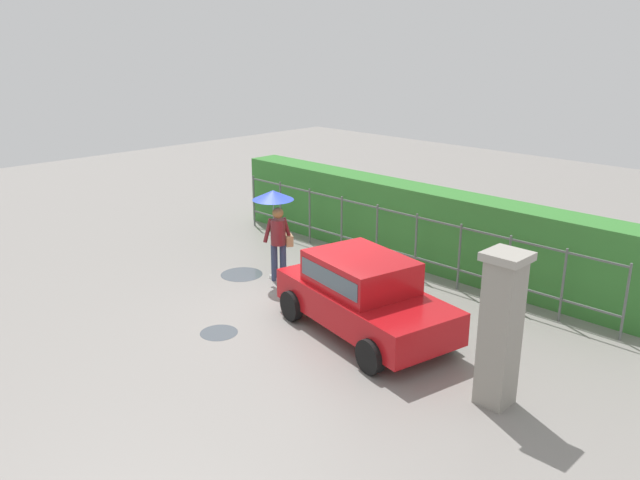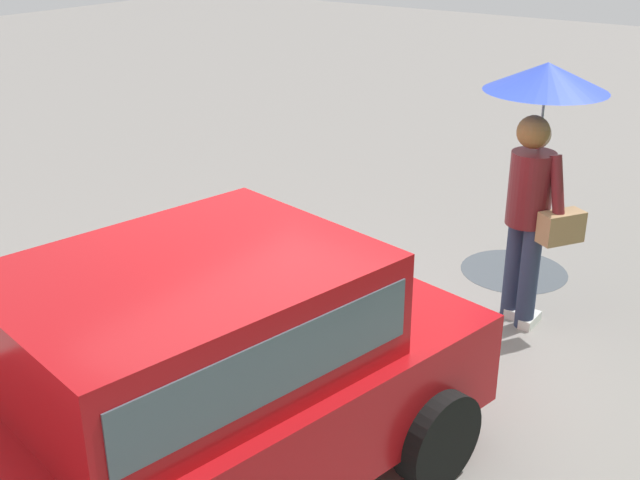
% 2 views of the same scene
% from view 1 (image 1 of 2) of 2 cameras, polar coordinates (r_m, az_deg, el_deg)
% --- Properties ---
extents(ground_plane, '(40.00, 40.00, 0.00)m').
position_cam_1_polar(ground_plane, '(13.04, -0.87, -6.35)').
color(ground_plane, gray).
extents(car, '(3.96, 2.43, 1.48)m').
position_cam_1_polar(car, '(11.87, 3.88, -4.68)').
color(car, '#B71116').
rests_on(car, ground).
extents(pedestrian, '(0.93, 0.93, 2.09)m').
position_cam_1_polar(pedestrian, '(14.25, -3.98, 2.24)').
color(pedestrian, '#2D3856').
rests_on(pedestrian, ground).
extents(gate_pillar, '(0.60, 0.60, 2.42)m').
position_cam_1_polar(gate_pillar, '(9.79, 15.89, -7.62)').
color(gate_pillar, gray).
rests_on(gate_pillar, ground).
extents(fence_section, '(10.62, 0.05, 1.50)m').
position_cam_1_polar(fence_section, '(15.13, 6.82, 0.30)').
color(fence_section, '#59605B').
rests_on(fence_section, ground).
extents(hedge_row, '(11.57, 0.90, 1.90)m').
position_cam_1_polar(hedge_row, '(15.71, 8.67, 1.36)').
color(hedge_row, '#387F33').
rests_on(hedge_row, ground).
extents(puddle_near, '(0.72, 0.72, 0.00)m').
position_cam_1_polar(puddle_near, '(12.27, -9.05, -8.21)').
color(puddle_near, '#4C545B').
rests_on(puddle_near, ground).
extents(puddle_far, '(0.98, 0.98, 0.00)m').
position_cam_1_polar(puddle_far, '(15.08, -7.04, -3.07)').
color(puddle_far, '#4C545B').
rests_on(puddle_far, ground).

